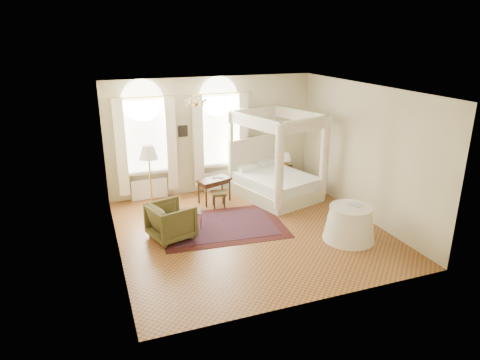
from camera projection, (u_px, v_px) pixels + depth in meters
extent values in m
plane|color=#9E5C2E|center=(250.00, 231.00, 10.12)|extent=(6.00, 6.00, 0.00)
plane|color=beige|center=(212.00, 135.00, 12.24)|extent=(6.00, 0.00, 6.00)
plane|color=beige|center=(319.00, 215.00, 6.92)|extent=(6.00, 0.00, 6.00)
plane|color=beige|center=(112.00, 179.00, 8.60)|extent=(0.00, 6.00, 6.00)
plane|color=beige|center=(363.00, 152.00, 10.56)|extent=(0.00, 6.00, 6.00)
plane|color=white|center=(251.00, 90.00, 9.04)|extent=(6.00, 6.00, 0.00)
cube|color=white|center=(145.00, 136.00, 11.54)|extent=(1.10, 0.04, 1.90)
cylinder|color=white|center=(142.00, 100.00, 11.23)|extent=(1.10, 0.04, 1.10)
cube|color=white|center=(148.00, 172.00, 11.79)|extent=(1.32, 0.24, 0.08)
cube|color=#EEE2C5|center=(121.00, 148.00, 11.25)|extent=(0.28, 0.14, 2.60)
cube|color=#EEE2C5|center=(171.00, 144.00, 11.69)|extent=(0.28, 0.14, 2.60)
cube|color=white|center=(149.00, 189.00, 11.97)|extent=(1.00, 0.12, 0.58)
cube|color=white|center=(219.00, 130.00, 12.23)|extent=(1.10, 0.04, 1.90)
cylinder|color=white|center=(218.00, 97.00, 11.92)|extent=(1.10, 0.04, 1.10)
cube|color=white|center=(220.00, 164.00, 12.48)|extent=(1.32, 0.24, 0.08)
cube|color=#EEE2C5|center=(198.00, 142.00, 11.94)|extent=(0.28, 0.14, 2.60)
cube|color=#EEE2C5|center=(243.00, 138.00, 12.38)|extent=(0.28, 0.14, 2.60)
cube|color=white|center=(221.00, 180.00, 12.66)|extent=(1.00, 0.12, 0.58)
cylinder|color=gold|center=(196.00, 94.00, 9.88)|extent=(0.02, 0.02, 0.40)
sphere|color=gold|center=(196.00, 103.00, 9.95)|extent=(0.16, 0.16, 0.16)
sphere|color=beige|center=(205.00, 100.00, 10.00)|extent=(0.07, 0.07, 0.07)
sphere|color=beige|center=(199.00, 99.00, 10.13)|extent=(0.07, 0.07, 0.07)
sphere|color=beige|center=(190.00, 99.00, 10.06)|extent=(0.07, 0.07, 0.07)
sphere|color=beige|center=(187.00, 101.00, 9.85)|extent=(0.07, 0.07, 0.07)
sphere|color=beige|center=(194.00, 102.00, 9.72)|extent=(0.07, 0.07, 0.07)
sphere|color=beige|center=(203.00, 101.00, 9.79)|extent=(0.07, 0.07, 0.07)
cube|color=black|center=(183.00, 131.00, 11.87)|extent=(0.26, 0.03, 0.32)
cube|color=black|center=(259.00, 122.00, 12.59)|extent=(0.22, 0.03, 0.26)
cube|color=beige|center=(275.00, 191.00, 12.15)|extent=(2.30, 2.57, 0.37)
cube|color=white|center=(276.00, 180.00, 12.04)|extent=(2.17, 2.45, 0.29)
cube|color=#EEE2C5|center=(253.00, 157.00, 12.69)|extent=(1.70, 0.58, 1.24)
cube|color=beige|center=(231.00, 154.00, 12.13)|extent=(0.12, 0.12, 2.37)
cube|color=beige|center=(274.00, 145.00, 13.05)|extent=(0.12, 0.12, 2.37)
cube|color=beige|center=(279.00, 171.00, 10.59)|extent=(0.12, 0.12, 2.37)
cube|color=beige|center=(324.00, 160.00, 11.51)|extent=(0.12, 0.12, 2.37)
cube|color=beige|center=(254.00, 109.00, 12.20)|extent=(1.70, 0.58, 0.08)
cube|color=beige|center=(305.00, 120.00, 10.66)|extent=(1.70, 0.58, 0.08)
cube|color=beige|center=(254.00, 118.00, 10.97)|extent=(0.70, 2.09, 0.08)
cube|color=beige|center=(300.00, 111.00, 11.89)|extent=(0.70, 2.09, 0.08)
cube|color=#EEE2C5|center=(254.00, 114.00, 12.25)|extent=(1.75, 0.56, 0.29)
cube|color=#EEE2C5|center=(305.00, 126.00, 10.71)|extent=(1.75, 0.56, 0.29)
cube|color=#EEE2C5|center=(254.00, 123.00, 11.02)|extent=(0.68, 2.14, 0.29)
cube|color=#EEE2C5|center=(299.00, 116.00, 11.94)|extent=(0.68, 2.14, 0.29)
cylinder|color=#EEE2C5|center=(279.00, 167.00, 10.55)|extent=(0.23, 0.23, 2.16)
cylinder|color=#EEE2C5|center=(324.00, 157.00, 11.48)|extent=(0.23, 0.23, 2.16)
cube|color=#311B0D|center=(286.00, 175.00, 13.16)|extent=(0.50, 0.48, 0.56)
cylinder|color=gold|center=(286.00, 163.00, 12.99)|extent=(0.13, 0.13, 0.22)
cone|color=beige|center=(286.00, 157.00, 12.92)|extent=(0.31, 0.31, 0.24)
cube|color=#311B0D|center=(214.00, 180.00, 11.63)|extent=(1.00, 0.73, 0.05)
cube|color=#311B0D|center=(214.00, 183.00, 11.66)|extent=(0.88, 0.61, 0.09)
cylinder|color=#311B0D|center=(199.00, 193.00, 11.64)|extent=(0.04, 0.04, 0.63)
cylinder|color=#311B0D|center=(222.00, 186.00, 12.10)|extent=(0.04, 0.04, 0.63)
cylinder|color=#311B0D|center=(206.00, 196.00, 11.37)|extent=(0.04, 0.04, 0.63)
cylinder|color=#311B0D|center=(230.00, 190.00, 11.84)|extent=(0.04, 0.04, 0.63)
imported|color=black|center=(218.00, 177.00, 11.77)|extent=(0.37, 0.31, 0.03)
cube|color=#473A1E|center=(219.00, 193.00, 11.39)|extent=(0.42, 0.42, 0.07)
cylinder|color=#311B0D|center=(215.00, 203.00, 11.30)|extent=(0.04, 0.04, 0.35)
cylinder|color=#311B0D|center=(225.00, 202.00, 11.35)|extent=(0.04, 0.04, 0.35)
cylinder|color=#311B0D|center=(213.00, 199.00, 11.56)|extent=(0.04, 0.04, 0.35)
cylinder|color=#311B0D|center=(223.00, 198.00, 11.61)|extent=(0.04, 0.04, 0.35)
imported|color=#443E1D|center=(171.00, 221.00, 9.63)|extent=(1.13, 1.12, 0.83)
cube|color=silver|center=(191.00, 211.00, 10.28)|extent=(0.67, 0.57, 0.02)
cylinder|color=gold|center=(180.00, 221.00, 10.19)|extent=(0.02, 0.02, 0.38)
cylinder|color=gold|center=(200.00, 221.00, 10.18)|extent=(0.02, 0.02, 0.38)
cylinder|color=gold|center=(182.00, 216.00, 10.49)|extent=(0.02, 0.02, 0.38)
cylinder|color=gold|center=(202.00, 216.00, 10.48)|extent=(0.02, 0.02, 0.38)
cylinder|color=gold|center=(153.00, 213.00, 11.08)|extent=(0.32, 0.32, 0.03)
cylinder|color=gold|center=(151.00, 184.00, 10.83)|extent=(0.04, 0.04, 1.60)
cone|color=beige|center=(148.00, 152.00, 10.55)|extent=(0.47, 0.47, 0.34)
cube|color=#42130F|center=(222.00, 226.00, 10.36)|extent=(3.11, 2.36, 0.01)
cube|color=black|center=(222.00, 226.00, 10.36)|extent=(2.61, 1.86, 0.01)
cone|color=white|center=(349.00, 224.00, 9.59)|extent=(1.16, 1.16, 0.75)
cylinder|color=white|center=(351.00, 208.00, 9.46)|extent=(0.95, 0.95, 0.04)
imported|color=black|center=(353.00, 206.00, 9.48)|extent=(0.30, 0.35, 0.03)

